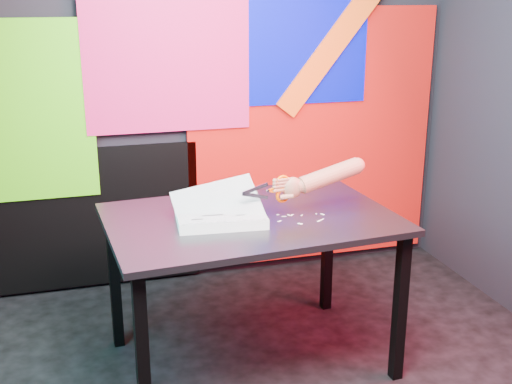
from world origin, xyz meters
name	(u,v)px	position (x,y,z in m)	size (l,w,h in m)	color
room	(293,99)	(0.00, 0.00, 1.35)	(3.01, 3.01, 2.71)	black
backdrop	(222,127)	(0.06, 1.46, 0.96)	(2.88, 0.05, 2.08)	red
work_table	(251,233)	(-0.05, 0.43, 0.67)	(1.35, 0.95, 0.75)	black
printout_stack	(220,216)	(-0.20, 0.40, 0.78)	(0.41, 0.32, 0.20)	silver
scissors	(279,189)	(0.07, 0.37, 0.89)	(0.23, 0.03, 0.13)	#949EB4
hand_forearm	(324,177)	(0.29, 0.40, 0.92)	(0.45, 0.11, 0.16)	brown
paper_clippings	(300,218)	(0.16, 0.34, 0.75)	(0.24, 0.16, 0.00)	silver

